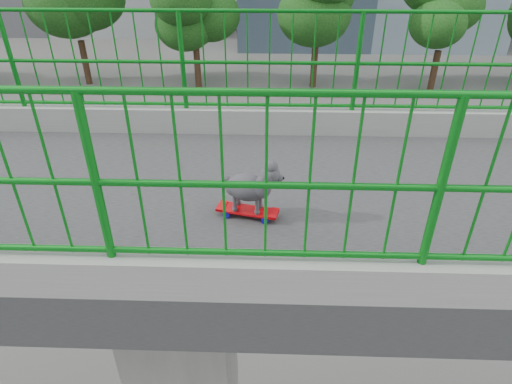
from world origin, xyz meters
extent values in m
cube|color=black|center=(-13.00, 0.00, 0.01)|extent=(18.00, 90.00, 0.02)
cube|color=#2D2D2F|center=(0.00, 0.00, 6.75)|extent=(3.00, 24.00, 0.50)
cube|color=gray|center=(-1.40, 0.00, 7.15)|extent=(0.20, 24.00, 0.30)
cylinder|color=#0C7218|center=(-1.40, 0.00, 8.40)|extent=(0.04, 24.00, 0.04)
cylinder|color=#0C7218|center=(-1.40, 0.00, 7.85)|extent=(0.04, 24.00, 0.04)
cylinder|color=#0C7218|center=(-1.40, 0.00, 7.85)|extent=(0.06, 0.06, 1.10)
cube|color=gray|center=(1.40, 0.00, 7.15)|extent=(0.20, 24.00, 0.30)
cylinder|color=#0C7218|center=(1.40, 0.00, 8.40)|extent=(0.04, 24.00, 0.04)
cylinder|color=#0C7218|center=(1.40, 0.00, 7.85)|extent=(0.04, 24.00, 0.04)
cylinder|color=#0C7218|center=(1.40, 0.00, 7.85)|extent=(0.06, 0.06, 1.10)
cylinder|color=black|center=(-26.40, -12.00, 1.49)|extent=(0.44, 0.44, 2.97)
ellipsoid|color=#0F3A10|center=(-26.40, -12.00, 5.01)|extent=(4.80, 4.80, 4.08)
cylinder|color=black|center=(-25.80, -4.00, 1.36)|extent=(0.44, 0.44, 2.73)
ellipsoid|color=#0F3A10|center=(-25.80, -4.00, 4.51)|extent=(4.20, 4.20, 3.57)
cylinder|color=black|center=(-26.20, 4.00, 1.43)|extent=(0.44, 0.44, 2.87)
ellipsoid|color=#0F3A10|center=(-26.20, 4.00, 4.82)|extent=(4.60, 4.60, 3.91)
cylinder|color=black|center=(-25.60, 12.00, 1.33)|extent=(0.44, 0.44, 2.66)
ellipsoid|color=#0F3A10|center=(-25.60, 12.00, 4.36)|extent=(4.00, 4.00, 3.40)
cube|color=red|center=(0.47, 0.84, 7.06)|extent=(0.27, 0.55, 0.02)
cube|color=#99999E|center=(0.44, 0.67, 7.04)|extent=(0.10, 0.06, 0.02)
cylinder|color=#1107A1|center=(0.37, 0.69, 7.03)|extent=(0.04, 0.07, 0.06)
sphere|color=yellow|center=(0.37, 0.69, 7.03)|extent=(0.03, 0.03, 0.03)
cylinder|color=#1107A1|center=(0.50, 0.66, 7.03)|extent=(0.04, 0.07, 0.06)
sphere|color=yellow|center=(0.50, 0.66, 7.03)|extent=(0.03, 0.03, 0.03)
cube|color=#99999E|center=(0.51, 1.00, 7.04)|extent=(0.10, 0.06, 0.02)
cylinder|color=#1107A1|center=(0.45, 1.02, 7.03)|extent=(0.04, 0.07, 0.06)
sphere|color=yellow|center=(0.45, 1.02, 7.03)|extent=(0.03, 0.03, 0.03)
cylinder|color=#1107A1|center=(0.58, 0.99, 7.03)|extent=(0.04, 0.07, 0.06)
sphere|color=yellow|center=(0.58, 0.99, 7.03)|extent=(0.03, 0.03, 0.03)
ellipsoid|color=#28262B|center=(0.47, 0.84, 7.29)|extent=(0.30, 0.39, 0.24)
sphere|color=#28262B|center=(0.52, 1.03, 7.44)|extent=(0.16, 0.16, 0.16)
sphere|color=black|center=(0.54, 1.13, 7.42)|extent=(0.03, 0.03, 0.03)
sphere|color=#28262B|center=(0.43, 0.65, 7.33)|extent=(0.08, 0.08, 0.08)
cylinder|color=#28262B|center=(0.45, 0.95, 7.14)|extent=(0.03, 0.03, 0.15)
cylinder|color=#28262B|center=(0.55, 0.92, 7.14)|extent=(0.03, 0.03, 0.15)
cylinder|color=#28262B|center=(0.40, 0.75, 7.14)|extent=(0.03, 0.03, 0.15)
cylinder|color=#28262B|center=(0.50, 0.73, 7.14)|extent=(0.03, 0.03, 0.15)
imported|color=#B6070C|center=(-6.00, -3.80, 0.78)|extent=(1.85, 4.61, 1.57)
imported|color=black|center=(-15.60, -6.50, 0.68)|extent=(1.91, 4.69, 1.36)
imported|color=gray|center=(-18.80, -9.32, 0.66)|extent=(1.56, 3.87, 1.32)
camera|label=1|loc=(3.54, 1.01, 9.09)|focal=29.96mm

